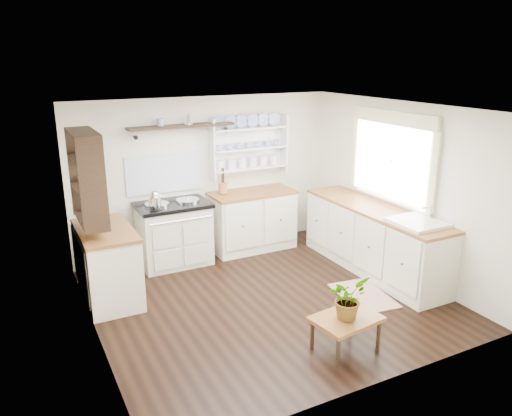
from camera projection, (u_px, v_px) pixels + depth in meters
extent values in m
cube|color=black|center=(267.00, 299.00, 6.10)|extent=(4.00, 3.80, 0.01)
cube|color=silver|center=(207.00, 175.00, 7.38)|extent=(4.00, 0.02, 2.30)
cube|color=silver|center=(400.00, 189.00, 6.64)|extent=(0.02, 3.80, 2.30)
cube|color=silver|center=(89.00, 237.00, 4.89)|extent=(0.02, 3.80, 2.30)
cube|color=white|center=(269.00, 108.00, 5.43)|extent=(4.00, 3.80, 0.01)
cube|color=white|center=(392.00, 161.00, 6.65)|extent=(0.04, 1.40, 1.00)
cube|color=white|center=(391.00, 161.00, 6.64)|extent=(0.02, 1.50, 1.10)
cube|color=#FEFFCB|center=(393.00, 118.00, 6.46)|extent=(0.04, 1.55, 0.18)
cube|color=beige|center=(174.00, 235.00, 7.03)|extent=(0.96, 0.62, 0.84)
cube|color=black|center=(173.00, 205.00, 6.90)|extent=(1.00, 0.66, 0.05)
cylinder|color=silver|center=(157.00, 204.00, 6.79)|extent=(0.33, 0.33, 0.03)
cylinder|color=silver|center=(188.00, 200.00, 6.98)|extent=(0.33, 0.33, 0.03)
cylinder|color=silver|center=(181.00, 220.00, 6.63)|extent=(0.86, 0.02, 0.02)
cube|color=beige|center=(252.00, 221.00, 7.60)|extent=(1.25, 0.60, 0.88)
cube|color=brown|center=(252.00, 193.00, 7.47)|extent=(1.27, 0.63, 0.04)
cube|color=beige|center=(374.00, 240.00, 6.80)|extent=(0.60, 2.40, 0.88)
cube|color=brown|center=(376.00, 209.00, 6.67)|extent=(0.62, 2.43, 0.04)
cube|color=white|center=(416.00, 232.00, 6.06)|extent=(0.55, 0.60, 0.28)
cylinder|color=silver|center=(430.00, 214.00, 6.09)|extent=(0.02, 0.02, 0.22)
cube|color=beige|center=(108.00, 265.00, 6.00)|extent=(0.60, 1.10, 0.88)
cube|color=brown|center=(105.00, 230.00, 5.87)|extent=(0.62, 1.13, 0.04)
cube|color=white|center=(247.00, 145.00, 7.53)|extent=(1.20, 0.03, 0.90)
cube|color=white|center=(249.00, 146.00, 7.45)|extent=(1.20, 0.22, 0.02)
cylinder|color=navy|center=(249.00, 128.00, 7.38)|extent=(0.20, 0.02, 0.20)
cube|color=black|center=(182.00, 126.00, 6.87)|extent=(1.50, 0.24, 0.04)
cone|color=black|center=(134.00, 137.00, 6.68)|extent=(0.06, 0.20, 0.06)
cone|color=black|center=(223.00, 130.00, 7.24)|extent=(0.06, 0.20, 0.06)
cube|color=black|center=(87.00, 176.00, 5.61)|extent=(0.28, 0.80, 1.05)
cylinder|color=#AB633E|center=(223.00, 188.00, 7.31)|extent=(0.13, 0.13, 0.16)
cube|color=brown|center=(346.00, 319.00, 4.97)|extent=(0.71, 0.55, 0.04)
cylinder|color=black|center=(338.00, 352.00, 4.73)|extent=(0.04, 0.04, 0.32)
cylinder|color=black|center=(312.00, 335.00, 5.02)|extent=(0.04, 0.04, 0.32)
cylinder|color=black|center=(378.00, 334.00, 5.03)|extent=(0.04, 0.04, 0.32)
cylinder|color=black|center=(352.00, 319.00, 5.32)|extent=(0.04, 0.04, 0.32)
imported|color=#3F7233|center=(348.00, 298.00, 4.90)|extent=(0.48, 0.45, 0.43)
cube|color=#8E6C52|center=(363.00, 295.00, 6.17)|extent=(0.65, 0.91, 0.02)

